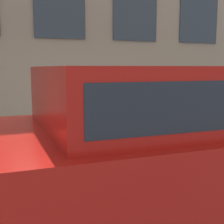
% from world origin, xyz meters
% --- Properties ---
extents(ground_plane, '(80.00, 80.00, 0.00)m').
position_xyz_m(ground_plane, '(0.00, 0.00, 0.00)').
color(ground_plane, '#47474C').
extents(sidewalk, '(2.99, 60.00, 0.14)m').
position_xyz_m(sidewalk, '(1.49, 0.00, 0.07)').
color(sidewalk, '#A8A093').
rests_on(sidewalk, ground_plane).
extents(fire_hydrant, '(0.38, 0.48, 0.84)m').
position_xyz_m(fire_hydrant, '(0.39, 0.11, 0.57)').
color(fire_hydrant, red).
rests_on(fire_hydrant, sidewalk).
extents(person, '(0.27, 0.18, 1.12)m').
position_xyz_m(person, '(0.67, -0.68, 0.82)').
color(person, navy).
rests_on(person, sidewalk).
extents(parked_truck_red_near, '(2.08, 4.39, 1.73)m').
position_xyz_m(parked_truck_red_near, '(-1.24, -0.26, 1.00)').
color(parked_truck_red_near, black).
rests_on(parked_truck_red_near, ground_plane).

